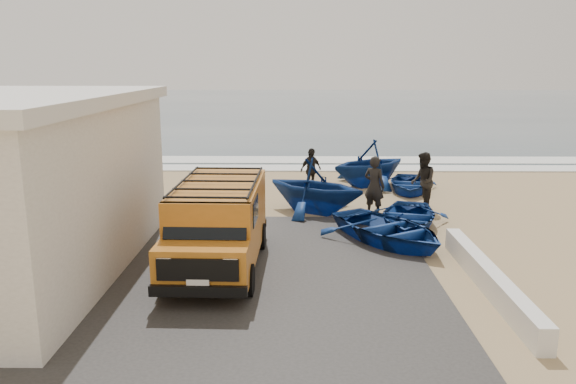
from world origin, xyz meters
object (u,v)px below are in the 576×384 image
object	(u,v)px
fisherman_back	(311,170)
parapet	(489,279)
boat_near_left	(388,229)
boat_mid_left	(315,186)
boat_far_left	(369,163)
boat_near_right	(408,217)
van	(218,222)
fisherman_front	(374,186)
boat_mid_right	(409,183)
fisherman_middle	(423,181)

from	to	relation	value
fisherman_back	parapet	bearing A→B (deg)	-107.63
parapet	boat_near_left	distance (m)	3.80
boat_mid_left	boat_far_left	size ratio (longest dim) A/B	0.97
boat_near_right	fisherman_back	bearing A→B (deg)	133.59
boat_near_right	boat_far_left	bearing A→B (deg)	108.73
van	fisherman_front	world-z (taller)	van
parapet	boat_near_right	world-z (taller)	boat_near_right
van	boat_near_right	bearing A→B (deg)	34.52
boat_far_left	van	bearing A→B (deg)	-61.61
boat_near_right	boat_mid_left	bearing A→B (deg)	161.14
parapet	boat_mid_right	world-z (taller)	boat_mid_right
boat_mid_right	fisherman_middle	size ratio (longest dim) A/B	1.61
boat_near_right	fisherman_middle	bearing A→B (deg)	82.88
parapet	van	distance (m)	6.43
parapet	fisherman_front	bearing A→B (deg)	104.85
boat_near_right	fisherman_middle	size ratio (longest dim) A/B	1.72
van	boat_mid_right	xyz separation A→B (m)	(6.42, 8.61, -0.83)
boat_mid_left	fisherman_back	world-z (taller)	boat_mid_left
parapet	boat_near_left	size ratio (longest dim) A/B	1.50
van	boat_near_right	xyz separation A→B (m)	(5.36, 3.49, -0.81)
boat_mid_left	boat_mid_right	distance (m)	5.06
boat_mid_right	boat_far_left	xyz separation A→B (m)	(-1.45, 1.14, 0.62)
parapet	boat_mid_left	world-z (taller)	boat_mid_left
boat_far_left	boat_mid_right	bearing A→B (deg)	17.18
boat_mid_left	fisherman_middle	distance (m)	3.77
parapet	fisherman_back	xyz separation A→B (m)	(-3.70, 10.14, 0.58)
boat_mid_left	fisherman_back	xyz separation A→B (m)	(-0.05, 3.36, -0.07)
fisherman_back	boat_mid_right	bearing A→B (deg)	-39.48
parapet	boat_mid_right	distance (m)	10.02
parapet	fisherman_middle	size ratio (longest dim) A/B	2.99
parapet	fisherman_back	world-z (taller)	fisherman_back
parapet	fisherman_middle	distance (m)	7.25
boat_near_left	fisherman_middle	size ratio (longest dim) A/B	1.99
boat_mid_right	boat_near_left	bearing A→B (deg)	-95.76
boat_mid_left	boat_far_left	bearing A→B (deg)	3.30
boat_mid_left	boat_mid_right	xyz separation A→B (m)	(3.84, 3.24, -0.60)
fisherman_front	boat_near_left	bearing A→B (deg)	125.00
boat_mid_right	fisherman_front	xyz separation A→B (m)	(-1.90, -3.62, 0.67)
fisherman_back	boat_far_left	bearing A→B (deg)	-15.10
fisherman_front	boat_far_left	bearing A→B (deg)	-60.13
parapet	boat_mid_right	xyz separation A→B (m)	(0.20, 10.01, 0.06)
fisherman_back	van	bearing A→B (deg)	-143.76
fisherman_middle	van	bearing A→B (deg)	-43.62
van	fisherman_back	xyz separation A→B (m)	(2.52, 8.73, -0.31)
parapet	fisherman_middle	world-z (taller)	fisherman_middle
fisherman_front	parapet	bearing A→B (deg)	140.06
boat_mid_left	fisherman_middle	bearing A→B (deg)	-51.28
parapet	boat_far_left	xyz separation A→B (m)	(-1.25, 11.15, 0.68)
fisherman_middle	boat_near_left	bearing A→B (deg)	-21.51
fisherman_front	fisherman_back	xyz separation A→B (m)	(-2.00, 3.74, -0.15)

